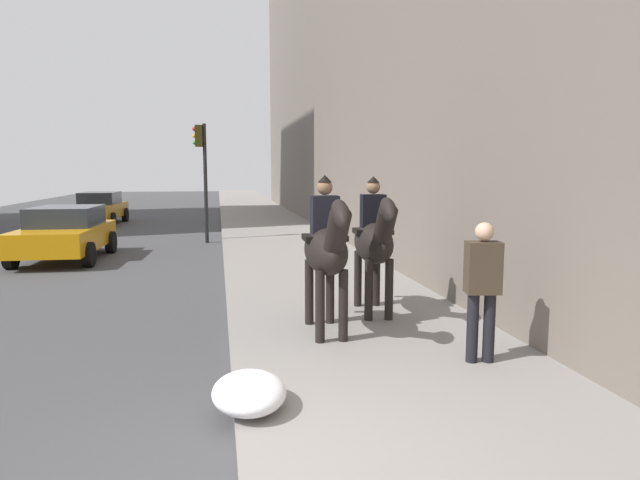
# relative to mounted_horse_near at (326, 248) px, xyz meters

# --- Properties ---
(sidewalk_slab) EXTENTS (120.00, 3.91, 0.12)m
(sidewalk_slab) POSITION_rel_mounted_horse_near_xyz_m (-3.50, -0.59, -1.29)
(sidewalk_slab) COLOR gray
(sidewalk_slab) RESTS_ON ground
(mounted_horse_near) EXTENTS (2.15, 0.60, 2.24)m
(mounted_horse_near) POSITION_rel_mounted_horse_near_xyz_m (0.00, 0.00, 0.00)
(mounted_horse_near) COLOR black
(mounted_horse_near) RESTS_ON sidewalk_slab
(mounted_horse_far) EXTENTS (2.15, 0.66, 2.21)m
(mounted_horse_far) POSITION_rel_mounted_horse_near_xyz_m (0.93, -0.96, -0.03)
(mounted_horse_far) COLOR black
(mounted_horse_far) RESTS_ON sidewalk_slab
(pedestrian_greeting) EXTENTS (0.32, 0.44, 1.70)m
(pedestrian_greeting) POSITION_rel_mounted_horse_near_xyz_m (-1.47, -1.61, -0.25)
(pedestrian_greeting) COLOR black
(pedestrian_greeting) RESTS_ON sidewalk_slab
(car_near_lane) EXTENTS (3.97, 2.17, 1.44)m
(car_near_lane) POSITION_rel_mounted_horse_near_xyz_m (8.30, 5.57, -0.60)
(car_near_lane) COLOR orange
(car_near_lane) RESTS_ON ground
(car_mid_lane) EXTENTS (4.43, 2.04, 1.44)m
(car_mid_lane) POSITION_rel_mounted_horse_near_xyz_m (18.42, 6.71, -0.61)
(car_mid_lane) COLOR orange
(car_mid_lane) RESTS_ON ground
(traffic_light_near_curb) EXTENTS (0.20, 0.44, 3.93)m
(traffic_light_near_curb) POSITION_rel_mounted_horse_near_xyz_m (11.16, 1.95, 1.28)
(traffic_light_near_curb) COLOR black
(traffic_light_near_curb) RESTS_ON ground
(snow_pile_near) EXTENTS (0.94, 0.72, 0.33)m
(snow_pile_near) POSITION_rel_mounted_horse_near_xyz_m (-2.27, 1.22, -1.07)
(snow_pile_near) COLOR white
(snow_pile_near) RESTS_ON sidewalk_slab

